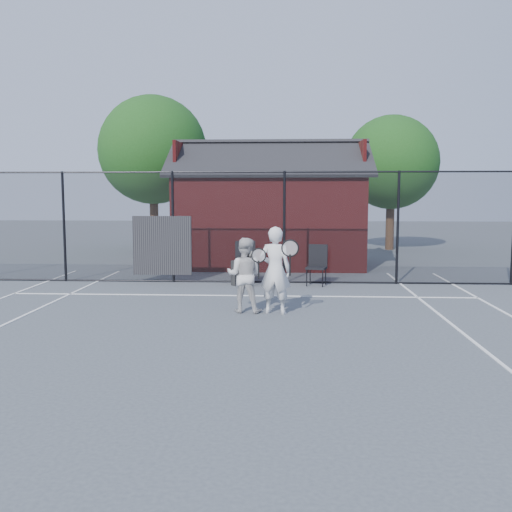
{
  "coord_description": "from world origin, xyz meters",
  "views": [
    {
      "loc": [
        1.06,
        -10.22,
        2.4
      ],
      "look_at": [
        0.43,
        1.61,
        1.1
      ],
      "focal_mm": 40.0,
      "sensor_mm": 36.0,
      "label": 1
    }
  ],
  "objects_px": {
    "player_front": "(275,270)",
    "waste_bin": "(239,273)",
    "player_back": "(244,275)",
    "clubhouse": "(270,217)",
    "chair_left": "(245,264)",
    "chair_right": "(316,266)"
  },
  "relations": [
    {
      "from": "clubhouse",
      "to": "player_back",
      "type": "relative_size",
      "value": 4.28
    },
    {
      "from": "chair_left",
      "to": "waste_bin",
      "type": "height_order",
      "value": "chair_left"
    },
    {
      "from": "chair_right",
      "to": "waste_bin",
      "type": "bearing_deg",
      "value": -165.5
    },
    {
      "from": "clubhouse",
      "to": "waste_bin",
      "type": "relative_size",
      "value": 10.16
    },
    {
      "from": "player_front",
      "to": "chair_left",
      "type": "relative_size",
      "value": 1.56
    },
    {
      "from": "chair_left",
      "to": "waste_bin",
      "type": "bearing_deg",
      "value": 179.11
    },
    {
      "from": "clubhouse",
      "to": "chair_left",
      "type": "height_order",
      "value": "clubhouse"
    },
    {
      "from": "clubhouse",
      "to": "player_back",
      "type": "distance_m",
      "value": 7.89
    },
    {
      "from": "player_back",
      "to": "waste_bin",
      "type": "distance_m",
      "value": 3.49
    },
    {
      "from": "chair_left",
      "to": "clubhouse",
      "type": "bearing_deg",
      "value": 82.26
    },
    {
      "from": "player_front",
      "to": "waste_bin",
      "type": "xyz_separation_m",
      "value": [
        -1.02,
        3.55,
        -0.56
      ]
    },
    {
      "from": "chair_left",
      "to": "chair_right",
      "type": "relative_size",
      "value": 1.07
    },
    {
      "from": "player_front",
      "to": "waste_bin",
      "type": "relative_size",
      "value": 2.74
    },
    {
      "from": "player_front",
      "to": "player_back",
      "type": "height_order",
      "value": "player_front"
    },
    {
      "from": "player_back",
      "to": "chair_right",
      "type": "bearing_deg",
      "value": 64.6
    },
    {
      "from": "clubhouse",
      "to": "player_back",
      "type": "xyz_separation_m",
      "value": [
        -0.28,
        -7.84,
        -0.85
      ]
    },
    {
      "from": "clubhouse",
      "to": "player_front",
      "type": "distance_m",
      "value": 7.99
    },
    {
      "from": "clubhouse",
      "to": "chair_left",
      "type": "xyz_separation_m",
      "value": [
        -0.53,
        -4.4,
        -1.05
      ]
    },
    {
      "from": "clubhouse",
      "to": "player_back",
      "type": "bearing_deg",
      "value": -92.08
    },
    {
      "from": "player_front",
      "to": "waste_bin",
      "type": "bearing_deg",
      "value": 106.05
    },
    {
      "from": "waste_bin",
      "to": "chair_left",
      "type": "bearing_deg",
      "value": 0.0
    },
    {
      "from": "clubhouse",
      "to": "waste_bin",
      "type": "distance_m",
      "value": 4.63
    }
  ]
}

